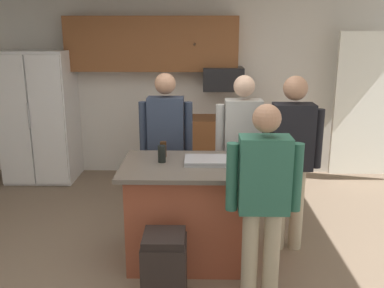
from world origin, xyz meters
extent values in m
plane|color=#7F6B56|center=(0.00, 0.00, 0.00)|extent=(7.04, 7.04, 0.00)
cube|color=silver|center=(0.00, 2.80, 1.30)|extent=(6.40, 0.10, 2.60)
cube|color=white|center=(2.60, 2.40, 1.10)|extent=(0.90, 0.06, 2.00)
cube|color=brown|center=(-0.40, 2.60, 1.92)|extent=(2.40, 0.35, 0.75)
sphere|color=#4C3823|center=(0.20, 2.41, 1.93)|extent=(0.04, 0.04, 0.04)
cube|color=brown|center=(0.60, 2.48, 0.45)|extent=(1.80, 0.60, 0.90)
sphere|color=#4C3823|center=(1.05, 2.17, 0.45)|extent=(0.04, 0.04, 0.04)
cube|color=white|center=(-2.00, 2.40, 0.92)|extent=(0.95, 0.70, 1.85)
cube|color=white|center=(-2.24, 2.03, 0.92)|extent=(0.45, 0.04, 1.77)
cube|color=white|center=(-1.76, 2.03, 0.92)|extent=(0.45, 0.04, 1.77)
cylinder|color=#B2B2B7|center=(-2.00, 2.00, 1.02)|extent=(0.02, 0.02, 0.35)
cube|color=black|center=(0.60, 2.50, 1.45)|extent=(0.56, 0.40, 0.32)
cube|color=#9E4C33|center=(0.20, 0.15, 0.45)|extent=(1.13, 0.74, 0.90)
cube|color=#60564C|center=(0.20, 0.15, 0.92)|extent=(1.27, 0.88, 0.04)
cylinder|color=tan|center=(0.68, -0.50, 0.39)|extent=(0.13, 0.13, 0.78)
cylinder|color=tan|center=(0.85, -0.50, 0.39)|extent=(0.13, 0.13, 0.78)
cube|color=#2D6651|center=(0.76, -0.50, 1.07)|extent=(0.38, 0.22, 0.58)
sphere|color=tan|center=(0.76, -0.50, 1.50)|extent=(0.21, 0.21, 0.21)
cylinder|color=#2D6651|center=(0.52, -0.50, 1.05)|extent=(0.09, 0.09, 0.53)
cylinder|color=#2D6651|center=(1.00, -0.50, 1.05)|extent=(0.09, 0.09, 0.53)
cylinder|color=tan|center=(1.06, 0.37, 0.42)|extent=(0.13, 0.13, 0.83)
cylinder|color=tan|center=(1.23, 0.37, 0.42)|extent=(0.13, 0.13, 0.83)
cube|color=black|center=(1.15, 0.37, 1.15)|extent=(0.38, 0.22, 0.63)
sphere|color=tan|center=(1.15, 0.37, 1.60)|extent=(0.23, 0.23, 0.23)
cylinder|color=black|center=(0.91, 0.37, 1.13)|extent=(0.09, 0.09, 0.56)
cylinder|color=black|center=(1.39, 0.37, 1.13)|extent=(0.09, 0.09, 0.56)
cylinder|color=#383842|center=(-0.17, 0.90, 0.41)|extent=(0.13, 0.13, 0.82)
cylinder|color=#383842|center=(0.00, 0.90, 0.41)|extent=(0.13, 0.13, 0.82)
cube|color=#2D384C|center=(-0.08, 0.90, 1.13)|extent=(0.38, 0.22, 0.61)
sphere|color=tan|center=(-0.08, 0.90, 1.58)|extent=(0.22, 0.22, 0.22)
cylinder|color=#2D384C|center=(-0.32, 0.90, 1.11)|extent=(0.09, 0.09, 0.55)
cylinder|color=#2D384C|center=(0.16, 0.90, 1.11)|extent=(0.09, 0.09, 0.55)
cylinder|color=tan|center=(0.64, 0.82, 0.41)|extent=(0.13, 0.13, 0.81)
cylinder|color=tan|center=(0.81, 0.82, 0.41)|extent=(0.13, 0.13, 0.81)
cube|color=#B7B7B2|center=(0.73, 0.82, 1.12)|extent=(0.38, 0.22, 0.61)
sphere|color=beige|center=(0.73, 0.82, 1.56)|extent=(0.22, 0.22, 0.22)
cylinder|color=#B7B7B2|center=(0.49, 0.82, 1.10)|extent=(0.09, 0.09, 0.55)
cylinder|color=#B7B7B2|center=(0.97, 0.82, 1.10)|extent=(0.09, 0.09, 0.55)
cylinder|color=#321C0B|center=(-0.07, 0.38, 1.02)|extent=(0.06, 0.06, 0.15)
cylinder|color=black|center=(-0.07, 0.20, 1.02)|extent=(0.07, 0.07, 0.16)
cylinder|color=#4C6B99|center=(0.66, 0.36, 1.00)|extent=(0.09, 0.09, 0.11)
torus|color=#4C6B99|center=(0.72, 0.36, 1.00)|extent=(0.06, 0.01, 0.06)
cube|color=#B7B7BC|center=(0.36, 0.19, 0.95)|extent=(0.44, 0.30, 0.02)
cube|color=#A8A8AD|center=(0.36, 0.19, 0.97)|extent=(0.44, 0.30, 0.02)
cube|color=black|center=(0.01, -0.57, 0.28)|extent=(0.34, 0.34, 0.55)
cube|color=black|center=(0.01, -0.57, 0.58)|extent=(0.32, 0.32, 0.06)
camera|label=1|loc=(0.28, -3.53, 2.12)|focal=39.92mm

